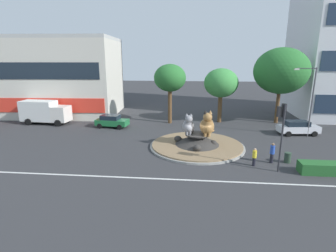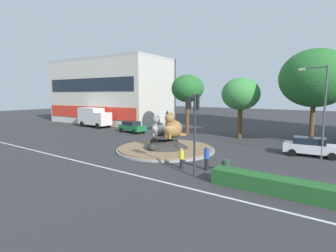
# 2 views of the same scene
# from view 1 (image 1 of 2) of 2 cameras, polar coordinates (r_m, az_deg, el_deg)

# --- Properties ---
(ground_plane) EXTENTS (160.00, 160.00, 0.00)m
(ground_plane) POSITION_cam_1_polar(r_m,az_deg,el_deg) (26.87, 6.35, -4.57)
(ground_plane) COLOR #333335
(lane_centreline) EXTENTS (112.00, 0.20, 0.01)m
(lane_centreline) POSITION_cam_1_polar(r_m,az_deg,el_deg) (19.84, 6.63, -11.75)
(lane_centreline) COLOR silver
(lane_centreline) RESTS_ON ground
(roundabout_island) EXTENTS (9.56, 9.56, 1.40)m
(roundabout_island) POSITION_cam_1_polar(r_m,az_deg,el_deg) (26.72, 6.36, -3.61)
(roundabout_island) COLOR gray
(roundabout_island) RESTS_ON ground
(cat_statue_grey) EXTENTS (1.39, 2.20, 2.18)m
(cat_statue_grey) POSITION_cam_1_polar(r_m,az_deg,el_deg) (26.32, 4.48, 0.05)
(cat_statue_grey) COLOR gray
(cat_statue_grey) RESTS_ON roundabout_island
(cat_statue_tabby) EXTENTS (1.61, 2.55, 2.58)m
(cat_statue_tabby) POSITION_cam_1_polar(r_m,az_deg,el_deg) (26.09, 8.56, 0.14)
(cat_statue_tabby) COLOR #9E703D
(cat_statue_tabby) RESTS_ON roundabout_island
(traffic_light_mast) EXTENTS (0.71, 0.56, 5.47)m
(traffic_light_mast) POSITION_cam_1_polar(r_m,az_deg,el_deg) (21.74, 23.65, 0.62)
(traffic_light_mast) COLOR #2D2D33
(traffic_light_mast) RESTS_ON ground
(shophouse_block) EXTENTS (23.23, 12.58, 11.96)m
(shophouse_block) POSITION_cam_1_polar(r_m,az_deg,el_deg) (46.70, -25.21, 9.78)
(shophouse_block) COLOR beige
(shophouse_block) RESTS_ON ground
(broadleaf_tree_behind_island) EXTENTS (4.32, 4.32, 8.07)m
(broadleaf_tree_behind_island) POSITION_cam_1_polar(r_m,az_deg,el_deg) (35.60, 0.43, 10.37)
(broadleaf_tree_behind_island) COLOR brown
(broadleaf_tree_behind_island) RESTS_ON ground
(second_tree_near_tower) EXTENTS (7.19, 7.19, 10.21)m
(second_tree_near_tower) POSITION_cam_1_polar(r_m,az_deg,el_deg) (38.68, 23.53, 10.98)
(second_tree_near_tower) COLOR brown
(second_tree_near_tower) RESTS_ON ground
(third_tree_left) EXTENTS (4.65, 4.65, 7.49)m
(third_tree_left) POSITION_cam_1_polar(r_m,az_deg,el_deg) (36.88, 11.54, 9.14)
(third_tree_left) COLOR brown
(third_tree_left) RESTS_ON ground
(streetlight_arm) EXTENTS (2.27, 0.55, 7.81)m
(streetlight_arm) POSITION_cam_1_polar(r_m,az_deg,el_deg) (33.36, 28.67, 5.48)
(streetlight_arm) COLOR #4C4C51
(streetlight_arm) RESTS_ON ground
(pedestrian_yellow_shirt) EXTENTS (0.35, 0.35, 1.55)m
(pedestrian_yellow_shirt) POSITION_cam_1_polar(r_m,az_deg,el_deg) (23.07, 18.38, -6.38)
(pedestrian_yellow_shirt) COLOR black
(pedestrian_yellow_shirt) RESTS_ON ground
(pedestrian_blue_shirt) EXTENTS (0.40, 0.40, 1.80)m
(pedestrian_blue_shirt) POSITION_cam_1_polar(r_m,az_deg,el_deg) (24.17, 21.84, -5.40)
(pedestrian_blue_shirt) COLOR black
(pedestrian_blue_shirt) RESTS_ON ground
(sedan_on_far_lane) EXTENTS (4.76, 2.34, 1.66)m
(sedan_on_far_lane) POSITION_cam_1_polar(r_m,az_deg,el_deg) (34.37, 26.55, -0.30)
(sedan_on_far_lane) COLOR silver
(sedan_on_far_lane) RESTS_ON ground
(hatchback_near_shophouse) EXTENTS (4.33, 2.40, 1.63)m
(hatchback_near_shophouse) POSITION_cam_1_polar(r_m,az_deg,el_deg) (34.83, -12.21, 1.08)
(hatchback_near_shophouse) COLOR #1E6B38
(hatchback_near_shophouse) RESTS_ON ground
(delivery_box_truck) EXTENTS (6.73, 2.84, 3.18)m
(delivery_box_truck) POSITION_cam_1_polar(r_m,az_deg,el_deg) (39.53, -25.42, 2.86)
(delivery_box_truck) COLOR silver
(delivery_box_truck) RESTS_ON ground
(litter_bin) EXTENTS (0.56, 0.56, 0.90)m
(litter_bin) POSITION_cam_1_polar(r_m,az_deg,el_deg) (24.95, 24.70, -6.30)
(litter_bin) COLOR #2D4233
(litter_bin) RESTS_ON ground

